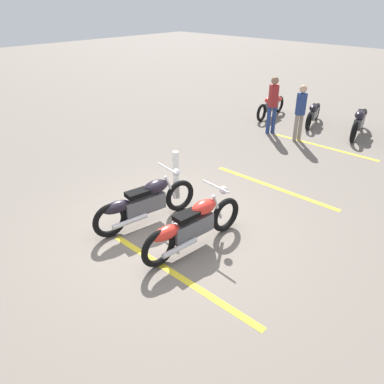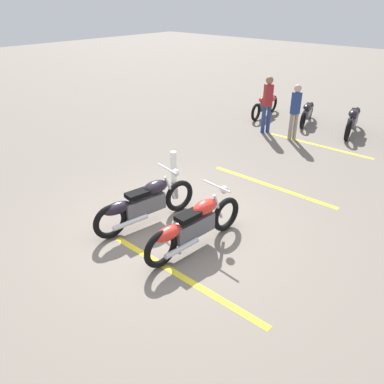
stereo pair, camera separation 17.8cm
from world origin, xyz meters
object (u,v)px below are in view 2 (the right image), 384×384
at_px(motorcycle_dark_foreground, 144,203).
at_px(motorcycle_row_center, 308,112).
at_px(motorcycle_row_right, 266,104).
at_px(bystander_near_row, 268,102).
at_px(bollard_post, 174,167).
at_px(motorcycle_bright_foreground, 193,225).
at_px(bystander_secondary, 295,110).
at_px(motorcycle_row_left, 353,119).

height_order(motorcycle_dark_foreground, motorcycle_row_center, motorcycle_dark_foreground).
bearing_deg(motorcycle_row_center, motorcycle_row_right, -98.98).
bearing_deg(bystander_near_row, bollard_post, -49.66).
relative_size(motorcycle_row_right, bystander_near_row, 1.15).
bearing_deg(bystander_near_row, motorcycle_row_right, 158.33).
xyz_separation_m(motorcycle_dark_foreground, bystander_near_row, (6.26, 1.24, 0.52)).
xyz_separation_m(motorcycle_bright_foreground, bystander_near_row, (6.21, 2.45, 0.52)).
height_order(motorcycle_row_right, bollard_post, motorcycle_row_right).
bearing_deg(motorcycle_dark_foreground, bollard_post, 36.71).
bearing_deg(bystander_secondary, motorcycle_row_center, 128.65).
relative_size(motorcycle_row_right, bollard_post, 2.66).
relative_size(motorcycle_bright_foreground, bystander_secondary, 1.34).
xyz_separation_m(motorcycle_row_left, motorcycle_row_right, (-0.17, 3.11, -0.04)).
distance_m(motorcycle_row_left, bystander_secondary, 2.17).
bearing_deg(motorcycle_dark_foreground, bystander_secondary, 11.63).
bearing_deg(motorcycle_row_right, motorcycle_bright_foreground, 16.92).
xyz_separation_m(motorcycle_bright_foreground, bystander_secondary, (6.19, 1.48, 0.47)).
bearing_deg(motorcycle_row_right, bollard_post, 5.50).
bearing_deg(motorcycle_bright_foreground, bystander_secondary, 17.99).
height_order(motorcycle_row_left, bystander_secondary, bystander_secondary).
bearing_deg(bystander_near_row, motorcycle_bright_foreground, -32.52).
distance_m(motorcycle_bright_foreground, bystander_secondary, 6.38).
distance_m(motorcycle_bright_foreground, motorcycle_dark_foreground, 1.21).
relative_size(motorcycle_dark_foreground, motorcycle_row_center, 1.18).
xyz_separation_m(motorcycle_bright_foreground, bollard_post, (1.65, 2.10, -0.08)).
distance_m(motorcycle_bright_foreground, motorcycle_row_center, 8.23).
relative_size(motorcycle_row_center, bystander_near_row, 1.07).
relative_size(motorcycle_dark_foreground, bollard_post, 2.91).
distance_m(motorcycle_bright_foreground, bollard_post, 2.67).
bearing_deg(bollard_post, bystander_near_row, 4.39).
height_order(motorcycle_row_left, bystander_near_row, bystander_near_row).
height_order(motorcycle_bright_foreground, motorcycle_row_left, motorcycle_bright_foreground).
xyz_separation_m(motorcycle_row_right, bollard_post, (-6.16, -1.37, -0.04)).
height_order(motorcycle_bright_foreground, motorcycle_dark_foreground, same).
bearing_deg(motorcycle_dark_foreground, motorcycle_row_center, 14.16).
distance_m(motorcycle_bright_foreground, motorcycle_row_right, 8.55).
height_order(motorcycle_row_right, bystander_secondary, bystander_secondary).
bearing_deg(bystander_secondary, motorcycle_bright_foreground, -51.40).
bearing_deg(bystander_secondary, motorcycle_row_left, 83.11).
distance_m(bystander_secondary, bollard_post, 4.61).
bearing_deg(bystander_near_row, motorcycle_row_center, 109.38).
distance_m(motorcycle_row_center, bystander_near_row, 1.96).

